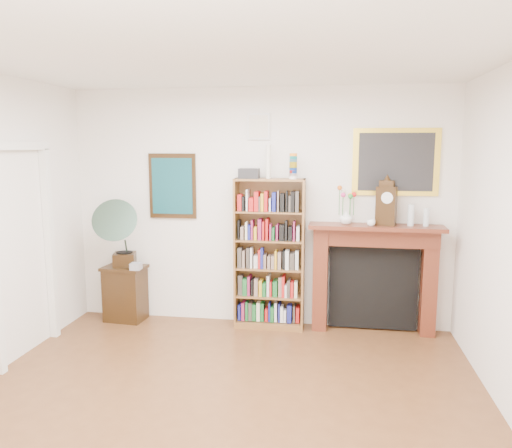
{
  "coord_description": "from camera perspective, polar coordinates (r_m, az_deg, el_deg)",
  "views": [
    {
      "loc": [
        0.87,
        -3.3,
        2.13
      ],
      "look_at": [
        0.11,
        1.6,
        1.35
      ],
      "focal_mm": 35.0,
      "sensor_mm": 36.0,
      "label": 1
    }
  ],
  "objects": [
    {
      "name": "cd_stack",
      "position": [
        6.1,
        -13.56,
        -4.72
      ],
      "size": [
        0.12,
        0.12,
        0.08
      ],
      "primitive_type": "cube",
      "rotation": [
        0.0,
        0.0,
        0.01
      ],
      "color": "#B7B6C3",
      "rests_on": "side_cabinet"
    },
    {
      "name": "mantel_clock",
      "position": [
        5.7,
        14.67,
        2.25
      ],
      "size": [
        0.24,
        0.18,
        0.5
      ],
      "rotation": [
        0.0,
        0.0,
        -0.31
      ],
      "color": "black",
      "rests_on": "fireplace"
    },
    {
      "name": "gilt_painting",
      "position": [
        5.82,
        15.67,
        6.83
      ],
      "size": [
        0.95,
        0.04,
        0.75
      ],
      "color": "yellow",
      "rests_on": "back_wall"
    },
    {
      "name": "side_cabinet",
      "position": [
        6.39,
        -14.7,
        -7.66
      ],
      "size": [
        0.53,
        0.4,
        0.68
      ],
      "primitive_type": "cube",
      "rotation": [
        0.0,
        0.0,
        -0.09
      ],
      "color": "black",
      "rests_on": "floor"
    },
    {
      "name": "bottle_right",
      "position": [
        5.77,
        18.88,
        0.73
      ],
      "size": [
        0.06,
        0.06,
        0.2
      ],
      "primitive_type": "cylinder",
      "color": "silver",
      "rests_on": "fireplace"
    },
    {
      "name": "room",
      "position": [
        3.49,
        -5.8,
        -3.21
      ],
      "size": [
        4.51,
        5.01,
        2.81
      ],
      "color": "#59331A",
      "rests_on": "ground"
    },
    {
      "name": "fireplace",
      "position": [
        5.88,
        13.33,
        -4.94
      ],
      "size": [
        1.5,
        0.4,
        1.26
      ],
      "rotation": [
        0.0,
        0.0,
        -0.03
      ],
      "color": "#4D1C12",
      "rests_on": "floor"
    },
    {
      "name": "gramophone",
      "position": [
        6.13,
        -15.46,
        -0.57
      ],
      "size": [
        0.66,
        0.75,
        0.84
      ],
      "rotation": [
        0.0,
        0.0,
        0.27
      ],
      "color": "black",
      "rests_on": "side_cabinet"
    },
    {
      "name": "small_picture",
      "position": [
        5.85,
        0.3,
        11.09
      ],
      "size": [
        0.26,
        0.04,
        0.3
      ],
      "color": "white",
      "rests_on": "back_wall"
    },
    {
      "name": "teacup",
      "position": [
        5.63,
        13.01,
        0.14
      ],
      "size": [
        0.1,
        0.1,
        0.07
      ],
      "primitive_type": "imported",
      "rotation": [
        0.0,
        0.0,
        0.09
      ],
      "color": "white",
      "rests_on": "fireplace"
    },
    {
      "name": "flower_vase",
      "position": [
        5.71,
        10.26,
        0.78
      ],
      "size": [
        0.2,
        0.2,
        0.16
      ],
      "primitive_type": "imported",
      "rotation": [
        0.0,
        0.0,
        -0.43
      ],
      "color": "white",
      "rests_on": "fireplace"
    },
    {
      "name": "bottle_left",
      "position": [
        5.76,
        17.28,
        0.99
      ],
      "size": [
        0.07,
        0.07,
        0.24
      ],
      "primitive_type": "cylinder",
      "color": "silver",
      "rests_on": "fireplace"
    },
    {
      "name": "teal_poster",
      "position": [
        6.11,
        -9.52,
        4.3
      ],
      "size": [
        0.58,
        0.04,
        0.78
      ],
      "color": "black",
      "rests_on": "back_wall"
    },
    {
      "name": "door_casing",
      "position": [
        5.52,
        -25.16,
        -0.98
      ],
      "size": [
        0.08,
        1.02,
        2.17
      ],
      "color": "white",
      "rests_on": "left_wall"
    },
    {
      "name": "bookshelf",
      "position": [
        5.79,
        1.56,
        -2.49
      ],
      "size": [
        0.81,
        0.29,
        2.03
      ],
      "rotation": [
        0.0,
        0.0,
        0.0
      ],
      "color": "brown",
      "rests_on": "floor"
    }
  ]
}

